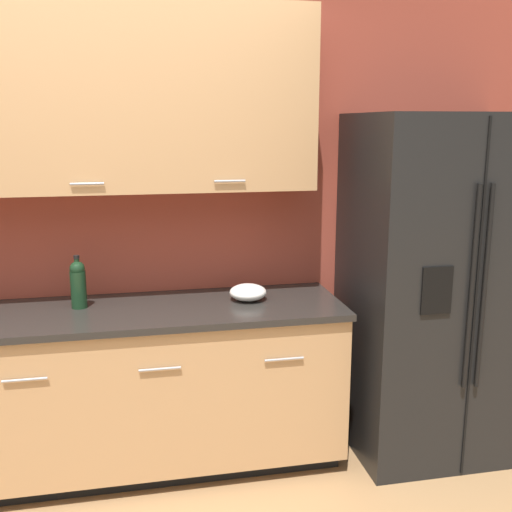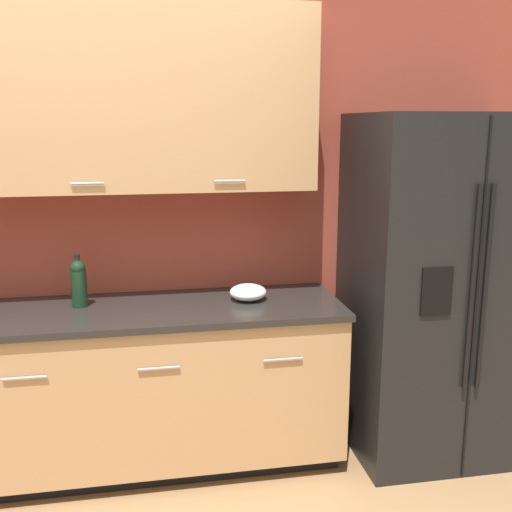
% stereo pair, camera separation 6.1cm
% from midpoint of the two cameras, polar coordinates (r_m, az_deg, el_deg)
% --- Properties ---
extents(wall_back, '(10.00, 0.39, 2.60)m').
position_cam_midpoint_polar(wall_back, '(3.34, -16.12, 6.72)').
color(wall_back, '#993D2D').
rests_on(wall_back, ground_plane).
extents(counter_unit, '(2.58, 0.64, 0.91)m').
position_cam_midpoint_polar(counter_unit, '(3.35, -15.15, -12.33)').
color(counter_unit, black).
rests_on(counter_unit, ground_plane).
extents(refrigerator, '(0.96, 0.78, 1.90)m').
position_cam_midpoint_polar(refrigerator, '(3.50, 16.46, -2.81)').
color(refrigerator, black).
rests_on(refrigerator, ground_plane).
extents(wine_bottle, '(0.08, 0.08, 0.28)m').
position_cam_midpoint_polar(wine_bottle, '(3.23, -17.10, -2.50)').
color(wine_bottle, black).
rests_on(wine_bottle, counter_unit).
extents(mixing_bowl, '(0.20, 0.20, 0.09)m').
position_cam_midpoint_polar(mixing_bowl, '(3.25, -1.31, -3.47)').
color(mixing_bowl, white).
rests_on(mixing_bowl, counter_unit).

